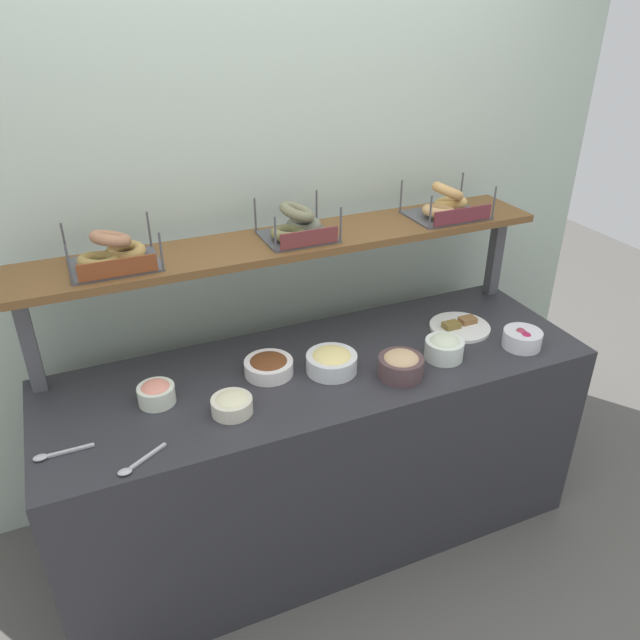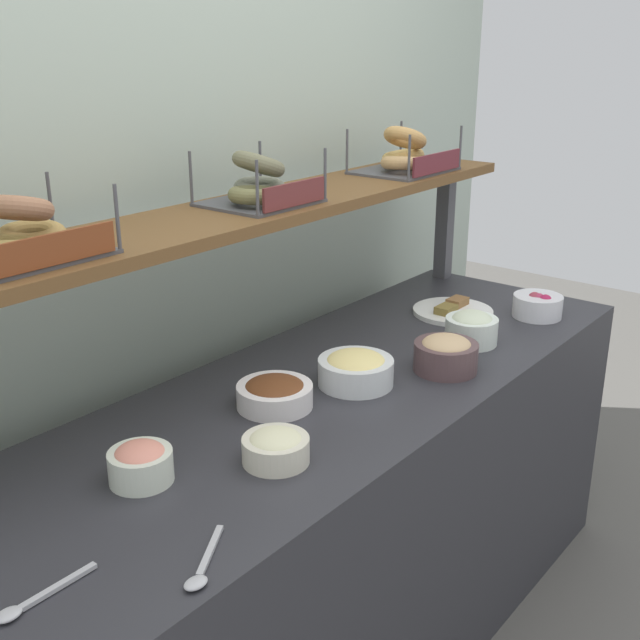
# 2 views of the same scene
# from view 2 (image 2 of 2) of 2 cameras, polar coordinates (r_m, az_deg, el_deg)

# --- Properties ---
(back_wall) EXTENTS (3.32, 0.06, 2.40)m
(back_wall) POSITION_cam_2_polar(r_m,az_deg,el_deg) (2.30, -9.81, 7.09)
(back_wall) COLOR #B2C3B2
(back_wall) RESTS_ON ground_plane
(deli_counter) EXTENTS (2.12, 0.70, 0.85)m
(deli_counter) POSITION_cam_2_polar(r_m,az_deg,el_deg) (2.26, 1.08, -14.39)
(deli_counter) COLOR #2D2D33
(deli_counter) RESTS_ON ground_plane
(shelf_riser_right) EXTENTS (0.05, 0.05, 0.40)m
(shelf_riser_right) POSITION_cam_2_polar(r_m,az_deg,el_deg) (2.92, 8.97, 6.84)
(shelf_riser_right) COLOR #4C4C51
(shelf_riser_right) RESTS_ON deli_counter
(upper_shelf) EXTENTS (2.08, 0.32, 0.03)m
(upper_shelf) POSITION_cam_2_polar(r_m,az_deg,el_deg) (2.09, -4.71, 7.86)
(upper_shelf) COLOR brown
(upper_shelf) RESTS_ON shelf_riser_left
(bowl_beet_salad) EXTENTS (0.15, 0.15, 0.08)m
(bowl_beet_salad) POSITION_cam_2_polar(r_m,az_deg,el_deg) (2.60, 15.40, 1.02)
(bowl_beet_salad) COLOR silver
(bowl_beet_salad) RESTS_ON deli_counter
(bowl_hummus) EXTENTS (0.17, 0.17, 0.10)m
(bowl_hummus) POSITION_cam_2_polar(r_m,az_deg,el_deg) (2.13, 9.04, -2.39)
(bowl_hummus) COLOR brown
(bowl_hummus) RESTS_ON deli_counter
(bowl_potato_salad) EXTENTS (0.14, 0.14, 0.07)m
(bowl_potato_salad) POSITION_cam_2_polar(r_m,az_deg,el_deg) (1.68, -3.21, -9.11)
(bowl_potato_salad) COLOR silver
(bowl_potato_salad) RESTS_ON deli_counter
(bowl_egg_salad) EXTENTS (0.19, 0.19, 0.09)m
(bowl_egg_salad) POSITION_cam_2_polar(r_m,az_deg,el_deg) (2.03, 2.59, -3.53)
(bowl_egg_salad) COLOR white
(bowl_egg_salad) RESTS_ON deli_counter
(bowl_scallion_spread) EXTENTS (0.15, 0.15, 0.10)m
(bowl_scallion_spread) POSITION_cam_2_polar(r_m,az_deg,el_deg) (2.33, 10.85, -0.54)
(bowl_scallion_spread) COLOR white
(bowl_scallion_spread) RESTS_ON deli_counter
(bowl_lox_spread) EXTENTS (0.13, 0.13, 0.08)m
(bowl_lox_spread) POSITION_cam_2_polar(r_m,az_deg,el_deg) (1.65, -12.79, -9.99)
(bowl_lox_spread) COLOR white
(bowl_lox_spread) RESTS_ON deli_counter
(bowl_chocolate_spread) EXTENTS (0.18, 0.18, 0.07)m
(bowl_chocolate_spread) POSITION_cam_2_polar(r_m,az_deg,el_deg) (1.91, -3.28, -5.28)
(bowl_chocolate_spread) COLOR white
(bowl_chocolate_spread) RESTS_ON deli_counter
(serving_plate_white) EXTENTS (0.26, 0.26, 0.04)m
(serving_plate_white) POSITION_cam_2_polar(r_m,az_deg,el_deg) (2.58, 9.53, 0.67)
(serving_plate_white) COLOR white
(serving_plate_white) RESTS_ON deli_counter
(serving_spoon_near_plate) EXTENTS (0.18, 0.03, 0.01)m
(serving_spoon_near_plate) POSITION_cam_2_polar(r_m,az_deg,el_deg) (1.40, -20.04, -18.50)
(serving_spoon_near_plate) COLOR #B7B7BC
(serving_spoon_near_plate) RESTS_ON deli_counter
(serving_spoon_by_edge) EXTENTS (0.16, 0.10, 0.01)m
(serving_spoon_by_edge) POSITION_cam_2_polar(r_m,az_deg,el_deg) (1.40, -8.46, -17.24)
(serving_spoon_by_edge) COLOR #B7B7BC
(serving_spoon_by_edge) RESTS_ON deli_counter
(bagel_basket_everything) EXTENTS (0.30, 0.26, 0.14)m
(bagel_basket_everything) POSITION_cam_2_polar(r_m,az_deg,el_deg) (1.66, -20.75, 5.67)
(bagel_basket_everything) COLOR #4C4C51
(bagel_basket_everything) RESTS_ON upper_shelf
(bagel_basket_poppy) EXTENTS (0.28, 0.26, 0.15)m
(bagel_basket_poppy) POSITION_cam_2_polar(r_m,az_deg,el_deg) (2.08, -4.38, 9.58)
(bagel_basket_poppy) COLOR #4C4C51
(bagel_basket_poppy) RESTS_ON upper_shelf
(bagel_basket_sesame) EXTENTS (0.32, 0.25, 0.15)m
(bagel_basket_sesame) POSITION_cam_2_polar(r_m,az_deg,el_deg) (2.60, 6.14, 11.62)
(bagel_basket_sesame) COLOR #4C4C51
(bagel_basket_sesame) RESTS_ON upper_shelf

